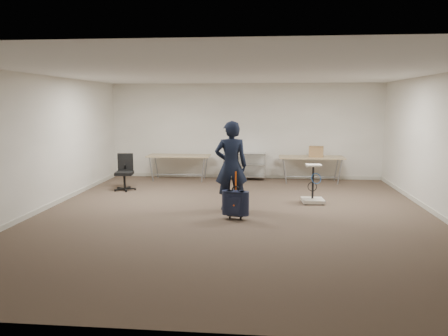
# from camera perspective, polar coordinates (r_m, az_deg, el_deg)

# --- Properties ---
(ground) EXTENTS (9.00, 9.00, 0.00)m
(ground) POSITION_cam_1_polar(r_m,az_deg,el_deg) (8.75, 1.35, -6.25)
(ground) COLOR #4A392D
(ground) RESTS_ON ground
(room_shell) EXTENTS (8.00, 9.00, 9.00)m
(room_shell) POSITION_cam_1_polar(r_m,az_deg,el_deg) (10.08, 1.91, -3.99)
(room_shell) COLOR beige
(room_shell) RESTS_ON ground
(folding_table_left) EXTENTS (1.80, 0.75, 0.73)m
(folding_table_left) POSITION_cam_1_polar(r_m,az_deg,el_deg) (12.74, -5.91, 1.45)
(folding_table_left) COLOR tan
(folding_table_left) RESTS_ON ground
(folding_table_right) EXTENTS (1.80, 0.75, 0.73)m
(folding_table_right) POSITION_cam_1_polar(r_m,az_deg,el_deg) (12.56, 11.35, 1.23)
(folding_table_right) COLOR tan
(folding_table_right) RESTS_ON ground
(wire_shelf) EXTENTS (1.22, 0.47, 0.80)m
(wire_shelf) POSITION_cam_1_polar(r_m,az_deg,el_deg) (12.79, 2.71, 0.44)
(wire_shelf) COLOR silver
(wire_shelf) RESTS_ON ground
(person) EXTENTS (0.74, 0.54, 1.87)m
(person) POSITION_cam_1_polar(r_m,az_deg,el_deg) (9.09, 0.93, 0.31)
(person) COLOR black
(person) RESTS_ON ground
(suitcase) EXTENTS (0.38, 0.26, 0.93)m
(suitcase) POSITION_cam_1_polar(r_m,az_deg,el_deg) (8.42, 1.50, -4.62)
(suitcase) COLOR black
(suitcase) RESTS_ON ground
(office_chair) EXTENTS (0.57, 0.57, 0.93)m
(office_chair) POSITION_cam_1_polar(r_m,az_deg,el_deg) (11.54, -12.83, -1.43)
(office_chair) COLOR black
(office_chair) RESTS_ON ground
(equipment_cart) EXTENTS (0.51, 0.51, 0.88)m
(equipment_cart) POSITION_cam_1_polar(r_m,az_deg,el_deg) (10.00, 11.55, -3.21)
(equipment_cart) COLOR beige
(equipment_cart) RESTS_ON ground
(cardboard_box) EXTENTS (0.44, 0.35, 0.30)m
(cardboard_box) POSITION_cam_1_polar(r_m,az_deg,el_deg) (12.52, 11.95, 2.11)
(cardboard_box) COLOR olive
(cardboard_box) RESTS_ON folding_table_right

